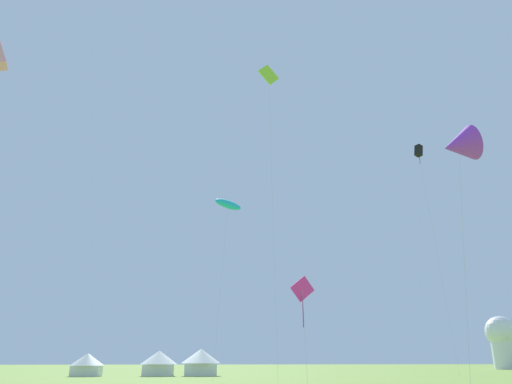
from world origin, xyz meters
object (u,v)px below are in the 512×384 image
Objects in this scene: kite_black_box at (419,151)px; festival_tent_right at (87,363)px; festival_tent_left at (159,362)px; observatory_dome at (502,339)px; festival_tent_center at (201,361)px; kite_cyan_parafoil at (228,205)px; kite_lime_diamond at (269,77)px; kite_magenta_diamond at (302,291)px; kite_purple_delta at (459,145)px.

kite_black_box is 7.53× the size of festival_tent_right.
observatory_dome is at bearing 25.96° from festival_tent_left.
observatory_dome reaches higher than festival_tent_center.
kite_lime_diamond reaches higher than kite_cyan_parafoil.
observatory_dome is at bearing 27.84° from festival_tent_center.
kite_lime_diamond is at bearing -151.60° from kite_black_box.
kite_magenta_diamond is 24.93m from festival_tent_center.
kite_purple_delta is at bearing -59.69° from festival_tent_left.
festival_tent_center reaches higher than festival_tent_right.
kite_black_box is 1.84× the size of kite_purple_delta.
kite_cyan_parafoil is at bearing -79.36° from festival_tent_center.
kite_cyan_parafoil is 27.77m from festival_tent_right.
kite_lime_diamond reaches higher than kite_magenta_diamond.
kite_cyan_parafoil reaches higher than observatory_dome.
observatory_dome is (63.55, 33.56, 4.18)m from festival_tent_center.
festival_tent_left is at bearing 123.01° from kite_magenta_diamond.
festival_tent_right is (-21.11, 18.16, -31.91)m from kite_lime_diamond.
festival_tent_right is (-16.86, 13.44, -17.50)m from kite_cyan_parafoil.
kite_purple_delta is at bearing -59.79° from kite_cyan_parafoil.
kite_purple_delta is 44.18m from festival_tent_center.
kite_black_box is 3.39× the size of kite_magenta_diamond.
observatory_dome is (61.03, 47.00, -13.01)m from kite_cyan_parafoil.
festival_tent_right is at bearing 141.45° from kite_cyan_parafoil.
kite_cyan_parafoil is 28.96m from kite_purple_delta.
festival_tent_right is at bearing 139.30° from kite_lime_diamond.
festival_tent_center is (-9.14, 22.35, -6.19)m from kite_magenta_diamond.
festival_tent_center is at bearing 170.26° from kite_black_box.
kite_purple_delta is at bearing -122.93° from observatory_dome.
kite_purple_delta is (14.48, -24.87, -3.21)m from kite_cyan_parafoil.
festival_tent_center is (14.34, 0.00, 0.32)m from festival_tent_right.
observatory_dome is at bearing 23.31° from festival_tent_right.
observatory_dome is (68.94, 33.56, 4.31)m from festival_tent_left.
kite_cyan_parafoil is at bearing -163.78° from kite_black_box.
festival_tent_left is at bearing -180.00° from festival_tent_center.
kite_black_box is 56.60m from observatory_dome.
festival_tent_left is 0.44× the size of observatory_dome.
kite_lime_diamond reaches higher than festival_tent_left.
kite_magenta_diamond reaches higher than festival_tent_right.
festival_tent_center is at bearing 0.00° from festival_tent_left.
observatory_dome is at bearing 57.07° from kite_purple_delta.
kite_magenta_diamond is at bearing -141.52° from kite_black_box.
festival_tent_left is at bearing 120.31° from kite_purple_delta.
festival_tent_right is 0.89× the size of festival_tent_left.
kite_lime_diamond is 42.36m from festival_tent_right.
festival_tent_left is 5.39m from festival_tent_center.
kite_cyan_parafoil is 0.62× the size of kite_black_box.
kite_magenta_diamond is 1.84× the size of festival_tent_center.
observatory_dome reaches higher than festival_tent_right.
kite_lime_diamond is 28.66m from kite_purple_delta.
festival_tent_left is 76.79m from observatory_dome.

